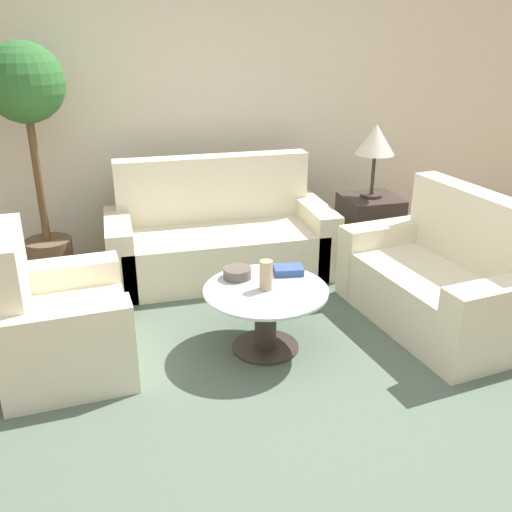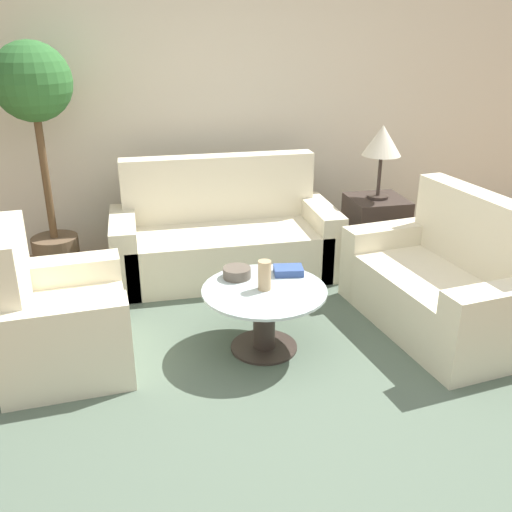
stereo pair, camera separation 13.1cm
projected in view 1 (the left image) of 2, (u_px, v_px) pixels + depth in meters
name	position (u px, v px, depth m)	size (l,w,h in m)	color
ground_plane	(301.00, 418.00, 3.06)	(14.00, 14.00, 0.00)	brown
wall_back	(205.00, 103.00, 5.05)	(10.00, 0.06, 2.60)	beige
rug	(266.00, 348.00, 3.71)	(3.43, 3.43, 0.01)	#4C5B4C
sofa_main	(219.00, 239.00, 4.76)	(1.82, 0.79, 0.94)	beige
armchair	(55.00, 326.00, 3.40)	(0.79, 0.93, 0.91)	beige
loveseat	(443.00, 283.00, 3.95)	(0.93, 1.45, 0.93)	beige
coffee_table	(266.00, 310.00, 3.61)	(0.79, 0.79, 0.43)	#332823
side_table	(369.00, 230.00, 4.95)	(0.46, 0.46, 0.59)	#332823
table_lamp	(376.00, 142.00, 4.66)	(0.32, 0.32, 0.61)	#332823
potted_plant	(29.00, 118.00, 4.27)	(0.59, 0.59, 1.86)	brown
vase	(267.00, 275.00, 3.51)	(0.08, 0.08, 0.19)	tan
bowl	(237.00, 273.00, 3.69)	(0.18, 0.18, 0.07)	brown
book_stack	(288.00, 270.00, 3.76)	(0.21, 0.16, 0.05)	#334C8C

